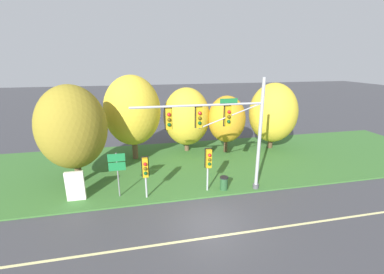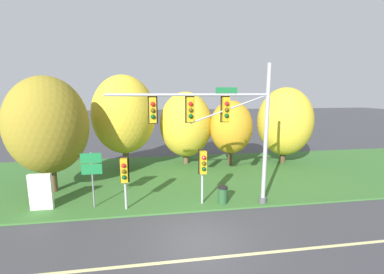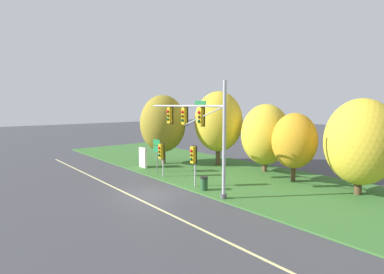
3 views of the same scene
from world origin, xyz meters
TOP-DOWN VIEW (x-y plane):
  - ground_plane at (0.00, 0.00)m, footprint 160.00×160.00m
  - lane_stripe at (0.00, -1.20)m, footprint 36.00×0.16m
  - grass_verge at (0.00, 8.25)m, footprint 48.00×11.50m
  - traffic_signal_mast at (1.53, 2.92)m, footprint 8.28×0.49m
  - pedestrian_signal_near_kerb at (-3.32, 3.11)m, footprint 0.46×0.55m
  - pedestrian_signal_further_along at (0.72, 3.18)m, footprint 0.46×0.55m
  - route_sign_post at (-5.03, 3.77)m, footprint 1.05×0.08m
  - tree_nearest_road at (-7.97, 6.45)m, footprint 4.59×4.59m
  - tree_left_of_mast at (-4.00, 10.36)m, footprint 4.74×4.74m
  - tree_behind_signpost at (0.88, 11.42)m, footprint 4.31×4.31m
  - tree_mid_verge at (4.42, 10.30)m, footprint 3.44×3.44m
  - tree_tall_centre at (9.16, 10.45)m, footprint 4.55×4.55m
  - info_kiosk at (-7.63, 3.89)m, footprint 1.10×0.24m
  - trash_bin at (1.83, 3.22)m, footprint 0.56×0.56m

SIDE VIEW (x-z plane):
  - ground_plane at x=0.00m, z-range 0.00..0.00m
  - lane_stripe at x=0.00m, z-range 0.00..0.01m
  - grass_verge at x=0.00m, z-range 0.00..0.10m
  - trash_bin at x=1.83m, z-range 0.11..1.04m
  - info_kiosk at x=-7.63m, z-range 0.09..1.99m
  - pedestrian_signal_near_kerb at x=-3.32m, z-range 0.69..3.50m
  - route_sign_post at x=-5.03m, z-range 0.66..3.64m
  - pedestrian_signal_further_along at x=0.72m, z-range 0.77..3.81m
  - tree_mid_verge at x=4.42m, z-range 0.61..5.95m
  - tree_behind_signpost at x=0.88m, z-range 0.41..6.45m
  - tree_tall_centre at x=9.16m, z-range 0.44..6.83m
  - tree_nearest_road at x=-7.97m, z-range 0.69..7.64m
  - tree_left_of_mast at x=-4.00m, z-range 0.76..8.04m
  - traffic_signal_mast at x=1.53m, z-range 0.97..8.42m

